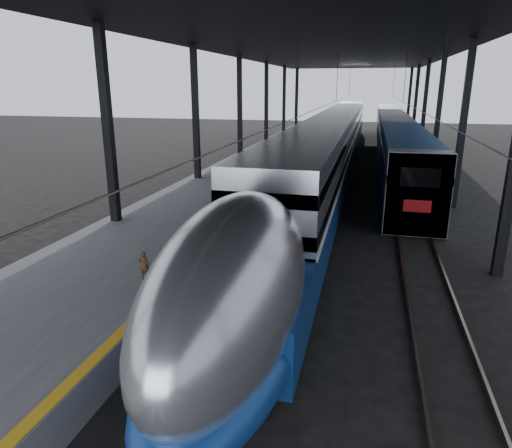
% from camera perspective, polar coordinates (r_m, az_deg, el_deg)
% --- Properties ---
extents(ground, '(160.00, 160.00, 0.00)m').
position_cam_1_polar(ground, '(14.63, -6.76, -10.25)').
color(ground, black).
rests_on(ground, ground).
extents(platform, '(6.00, 80.00, 1.00)m').
position_cam_1_polar(platform, '(33.74, -0.51, 6.40)').
color(platform, '#4C4C4F').
rests_on(platform, ground).
extents(yellow_strip, '(0.30, 80.00, 0.01)m').
position_cam_1_polar(yellow_strip, '(33.08, 4.22, 7.03)').
color(yellow_strip, orange).
rests_on(yellow_strip, platform).
extents(rails, '(6.52, 80.00, 0.16)m').
position_cam_1_polar(rails, '(32.80, 13.21, 4.90)').
color(rails, slate).
rests_on(rails, ground).
extents(canopy, '(18.00, 75.00, 9.47)m').
position_cam_1_polar(canopy, '(32.36, 9.42, 21.06)').
color(canopy, black).
rests_on(canopy, ground).
extents(tgv_train, '(3.13, 65.20, 4.48)m').
position_cam_1_polar(tgv_train, '(36.85, 9.62, 9.57)').
color(tgv_train, '#A9ABB0').
rests_on(tgv_train, ground).
extents(second_train, '(2.82, 56.05, 3.88)m').
position_cam_1_polar(second_train, '(48.31, 16.77, 10.64)').
color(second_train, navy).
rests_on(second_train, ground).
extents(child, '(0.36, 0.27, 0.90)m').
position_cam_1_polar(child, '(14.23, -13.81, -5.03)').
color(child, '#4C2E19').
rests_on(child, platform).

